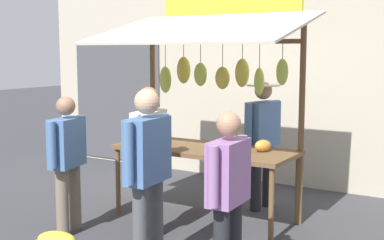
{
  "coord_description": "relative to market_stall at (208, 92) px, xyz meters",
  "views": [
    {
      "loc": [
        -3.19,
        5.47,
        2.04
      ],
      "look_at": [
        0.0,
        0.3,
        1.25
      ],
      "focal_mm": 49.81,
      "sensor_mm": 36.0,
      "label": 1
    }
  ],
  "objects": [
    {
      "name": "shopper_with_shopping_bag",
      "position": [
        -1.15,
        1.65,
        -0.67
      ],
      "size": [
        0.25,
        0.67,
        1.54
      ],
      "rotation": [
        0.0,
        0.0,
        -1.51
      ],
      "color": "#232328",
      "rests_on": "ground"
    },
    {
      "name": "shopper_in_grey_tee",
      "position": [
        1.04,
        1.32,
        -0.67
      ],
      "size": [
        0.32,
        0.66,
        1.55
      ],
      "rotation": [
        0.0,
        0.0,
        -1.35
      ],
      "color": "#726656",
      "rests_on": "ground"
    },
    {
      "name": "ground_plane",
      "position": [
        0.01,
        0.06,
        -1.55
      ],
      "size": [
        40.0,
        40.0,
        0.0
      ],
      "primitive_type": "plane",
      "color": "#38383D"
    },
    {
      "name": "shopper_in_striped_shirt",
      "position": [
        -0.32,
        1.67,
        -0.56
      ],
      "size": [
        0.26,
        0.72,
        1.7
      ],
      "rotation": [
        0.0,
        0.0,
        -1.49
      ],
      "color": "#4C4C51",
      "rests_on": "ground"
    },
    {
      "name": "shopper_with_ponytail",
      "position": [
        0.18,
        0.96,
        -0.59
      ],
      "size": [
        0.32,
        0.69,
        1.66
      ],
      "rotation": [
        0.0,
        0.0,
        -1.36
      ],
      "color": "#232328",
      "rests_on": "ground"
    },
    {
      "name": "street_backdrop",
      "position": [
        0.08,
        -2.14,
        0.15
      ],
      "size": [
        9.0,
        0.3,
        3.4
      ],
      "color": "#B2A893",
      "rests_on": "ground"
    },
    {
      "name": "market_stall",
      "position": [
        0.0,
        0.0,
        0.0
      ],
      "size": [
        2.5,
        1.46,
        2.5
      ],
      "color": "brown",
      "rests_on": "ground"
    },
    {
      "name": "vendor_with_sunhat",
      "position": [
        -0.41,
        -0.69,
        -0.58
      ],
      "size": [
        0.43,
        0.69,
        1.65
      ],
      "rotation": [
        0.0,
        0.0,
        1.39
      ],
      "color": "#232328",
      "rests_on": "ground"
    }
  ]
}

